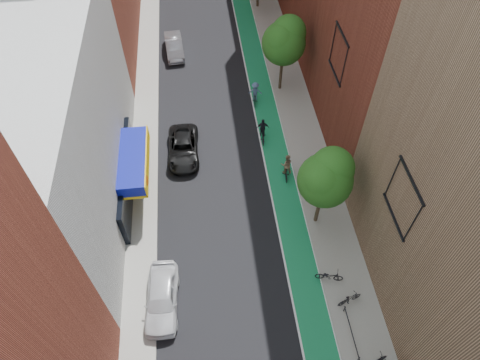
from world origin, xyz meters
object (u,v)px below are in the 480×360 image
object	(u,v)px
parked_car_black	(183,148)
cyclist_lane_far	(255,94)
parked_car_silver	(174,46)
parked_car_white	(162,298)
cyclist_lane_near	(286,168)
cyclist_lane_mid	(263,132)

from	to	relation	value
parked_car_black	cyclist_lane_far	world-z (taller)	cyclist_lane_far
parked_car_black	parked_car_silver	distance (m)	13.36
cyclist_lane_far	parked_car_black	bearing A→B (deg)	51.18
parked_car_black	parked_car_silver	world-z (taller)	parked_car_silver
parked_car_silver	parked_car_white	bearing A→B (deg)	-97.07
parked_car_silver	cyclist_lane_near	xyz separation A→B (m)	(7.77, -16.32, 0.14)
parked_car_black	cyclist_lane_far	distance (m)	8.18
parked_car_black	cyclist_lane_mid	distance (m)	6.27
cyclist_lane_near	cyclist_lane_far	world-z (taller)	cyclist_lane_near
parked_car_silver	cyclist_lane_far	bearing A→B (deg)	-54.80
cyclist_lane_far	parked_car_silver	bearing A→B (deg)	-39.81
parked_car_white	cyclist_lane_far	bearing A→B (deg)	68.82
parked_car_silver	cyclist_lane_mid	world-z (taller)	cyclist_lane_mid
cyclist_lane_far	cyclist_lane_mid	bearing A→B (deg)	100.53
parked_car_white	cyclist_lane_far	size ratio (longest dim) A/B	2.24
cyclist_lane_near	cyclist_lane_mid	distance (m)	4.08
parked_car_black	parked_car_silver	bearing A→B (deg)	93.39
parked_car_black	cyclist_lane_near	xyz separation A→B (m)	(7.31, -2.97, 0.20)
cyclist_lane_near	parked_car_white	bearing A→B (deg)	49.52
parked_car_white	parked_car_black	distance (m)	11.94
parked_car_white	parked_car_black	world-z (taller)	parked_car_white
parked_car_white	parked_car_silver	xyz separation A→B (m)	(1.15, 25.18, -0.04)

